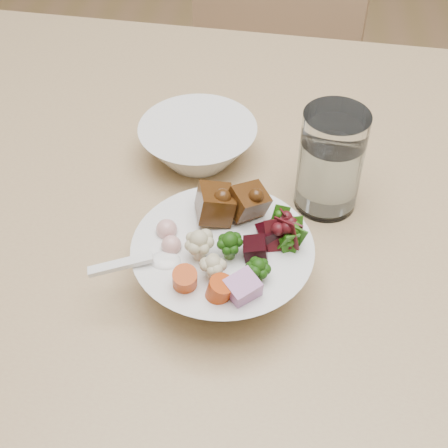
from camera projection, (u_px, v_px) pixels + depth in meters
The scene contains 6 objects.
dining_table at pixel (376, 286), 0.81m from camera, with size 1.78×1.08×0.81m.
chair_far at pixel (257, 109), 1.48m from camera, with size 0.49×0.49×0.88m.
food_bowl at pixel (224, 260), 0.69m from camera, with size 0.20×0.20×0.11m.
soup_spoon at pixel (154, 262), 0.65m from camera, with size 0.10×0.05×0.02m.
water_glass at pixel (330, 165), 0.76m from camera, with size 0.08×0.08×0.13m.
side_bowl at pixel (198, 143), 0.85m from camera, with size 0.16×0.16×0.05m, color white, non-canonical shape.
Camera 1 is at (-0.13, -0.64, 1.35)m, focal length 50.00 mm.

